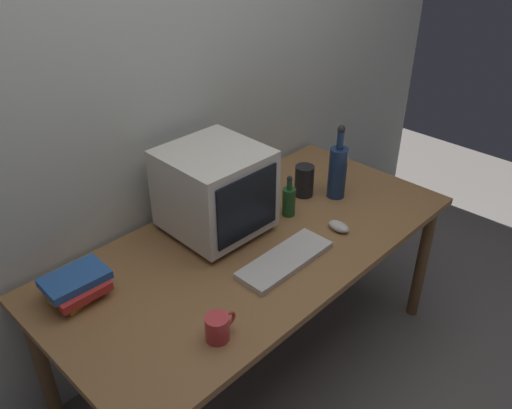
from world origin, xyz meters
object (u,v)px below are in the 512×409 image
Objects in this scene: keyboard at (285,260)px; mug at (218,327)px; bottle_short at (289,200)px; computer_mouse at (339,226)px; book_stack at (77,286)px; crt_monitor at (215,190)px; metal_canister at (304,181)px; bottle_tall at (338,170)px.

mug reaches higher than keyboard.
keyboard is 0.35m from bottle_short.
book_stack is (-0.99, 0.42, 0.03)m from computer_mouse.
crt_monitor is at bearing 136.97° from computer_mouse.
book_stack is (-0.66, 0.40, 0.04)m from keyboard.
bottle_short is at bearing -25.17° from crt_monitor.
metal_canister is (0.18, 0.06, 0.00)m from bottle_short.
book_stack reaches higher than computer_mouse.
computer_mouse is 0.78m from mug.
crt_monitor is 0.40m from keyboard.
bottle_short reaches higher than computer_mouse.
bottle_short is at bearing 24.13° from mug.
metal_canister is (0.45, 0.28, 0.06)m from keyboard.
crt_monitor is at bearing -3.70° from book_stack.
book_stack is at bearing 148.92° from keyboard.
bottle_tall is at bearing 16.75° from keyboard.
book_stack is at bearing 112.73° from mug.
mug is (-0.72, -0.32, -0.03)m from bottle_short.
keyboard is 1.17× the size of bottle_tall.
crt_monitor is at bearing 170.58° from metal_canister.
keyboard is (0.03, -0.36, -0.18)m from crt_monitor.
book_stack reaches higher than keyboard.
bottle_short is 1.63× the size of mug.
bottle_short is (0.30, -0.14, -0.12)m from crt_monitor.
bottle_tall reaches higher than metal_canister.
mug is at bearing -170.10° from computer_mouse.
mug is (-0.78, -0.09, 0.03)m from computer_mouse.
mug is at bearing -131.92° from crt_monitor.
book_stack is (-0.63, 0.04, -0.14)m from crt_monitor.
computer_mouse is at bearing -76.73° from bottle_short.
bottle_short is (-0.06, 0.23, 0.05)m from computer_mouse.
crt_monitor is 1.74× the size of book_stack.
keyboard is at bearing -179.63° from computer_mouse.
bottle_tall is 2.39× the size of metal_canister.
bottle_short is at bearing 169.10° from bottle_tall.
mug is 0.98m from metal_canister.
keyboard is 4.20× the size of computer_mouse.
computer_mouse is at bearing -22.94° from book_stack.
book_stack is (-1.21, 0.24, -0.08)m from bottle_tall.
crt_monitor reaches higher than metal_canister.
metal_canister is (1.11, -0.12, 0.02)m from book_stack.
keyboard is 0.53m from metal_canister.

